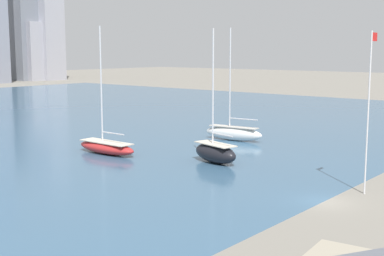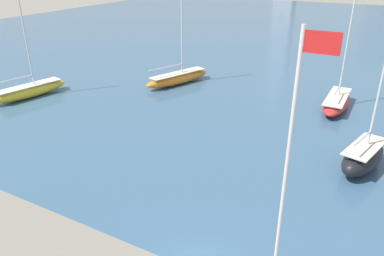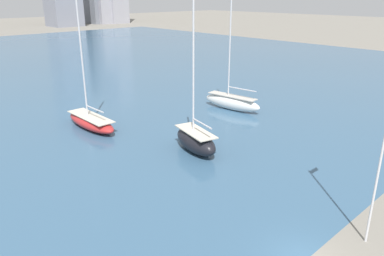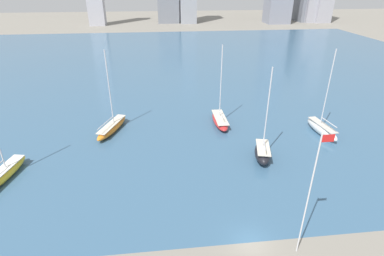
% 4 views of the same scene
% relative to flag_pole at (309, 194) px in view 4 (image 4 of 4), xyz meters
% --- Properties ---
extents(ground_plane, '(500.00, 500.00, 0.00)m').
position_rel_flag_pole_xyz_m(ground_plane, '(-4.45, 1.57, -7.31)').
color(ground_plane, gray).
extents(harbor_water, '(180.00, 140.00, 0.00)m').
position_rel_flag_pole_xyz_m(harbor_water, '(-4.45, 71.57, -7.31)').
color(harbor_water, '#385B7A').
rests_on(harbor_water, ground_plane).
extents(flag_pole, '(1.24, 0.14, 13.62)m').
position_rel_flag_pole_xyz_m(flag_pole, '(0.00, 0.00, 0.00)').
color(flag_pole, silver).
rests_on(flag_pole, ground_plane).
extents(sailboat_yellow, '(3.92, 9.80, 14.21)m').
position_rel_flag_pole_xyz_m(sailboat_yellow, '(-35.23, 16.32, -6.43)').
color(sailboat_yellow, yellow).
rests_on(sailboat_yellow, harbor_water).
extents(sailboat_black, '(3.77, 6.59, 14.32)m').
position_rel_flag_pole_xyz_m(sailboat_black, '(1.98, 17.35, -6.14)').
color(sailboat_black, black).
rests_on(sailboat_black, harbor_water).
extents(sailboat_white, '(2.70, 8.58, 14.99)m').
position_rel_flag_pole_xyz_m(sailboat_white, '(15.10, 24.18, -6.23)').
color(sailboat_white, white).
rests_on(sailboat_white, harbor_water).
extents(sailboat_red, '(2.54, 8.84, 14.80)m').
position_rel_flag_pole_xyz_m(sailboat_red, '(-2.09, 30.28, -6.47)').
color(sailboat_red, '#B72828').
rests_on(sailboat_red, harbor_water).
extents(sailboat_orange, '(5.42, 10.19, 14.59)m').
position_rel_flag_pole_xyz_m(sailboat_orange, '(-22.15, 29.39, -6.42)').
color(sailboat_orange, orange).
rests_on(sailboat_orange, harbor_water).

